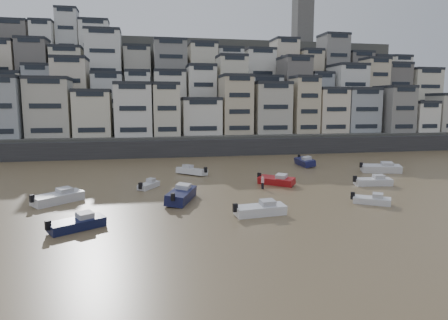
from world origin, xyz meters
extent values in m
cube|color=#38383A|center=(10.00, 65.00, 1.75)|extent=(140.00, 3.00, 3.50)
cube|color=#4C4C47|center=(15.00, 72.00, 2.00)|extent=(140.00, 14.00, 4.00)
cube|color=#4C4C47|center=(15.00, 84.00, 5.00)|extent=(140.00, 14.00, 10.00)
cube|color=#4C4C47|center=(15.00, 96.00, 9.00)|extent=(140.00, 14.00, 18.00)
cube|color=#4C4C47|center=(15.00, 108.00, 13.00)|extent=(140.00, 16.00, 26.00)
cube|color=#4C4C47|center=(15.00, 122.00, 16.00)|extent=(140.00, 18.00, 32.00)
cube|color=#66635E|center=(55.00, 120.00, 41.00)|extent=(6.00, 6.00, 18.00)
camera|label=1|loc=(-1.87, -18.27, 10.92)|focal=32.00mm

